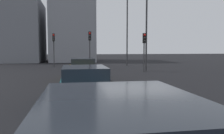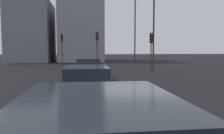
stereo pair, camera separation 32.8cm
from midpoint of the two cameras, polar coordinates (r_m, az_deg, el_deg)
The scene contains 10 objects.
ground_plane at distance 7.87m, azimuth 5.73°, elevation -11.87°, with size 160.00×160.00×0.20m, color black.
car_yellow_right_lead at distance 15.91m, azimuth -8.00°, elevation -0.55°, with size 4.48×1.99×1.47m.
car_teal_right_second at distance 8.93m, azimuth -7.96°, elevation -4.57°, with size 4.82×2.06×1.45m.
traffic_light_near_left at distance 27.40m, azimuth -14.64°, elevation 5.83°, with size 0.32×0.30×3.86m.
traffic_light_near_right at distance 21.19m, azimuth 7.60°, elevation 5.72°, with size 0.32×0.28×3.54m.
traffic_light_far_left at distance 23.69m, azimuth -5.94°, elevation 6.16°, with size 0.32×0.28×3.86m.
street_lamp_kerbside at distance 28.88m, azimuth 3.47°, elevation 10.44°, with size 0.56×0.36×8.79m.
street_lamp_far at distance 21.98m, azimuth 8.14°, elevation 10.14°, with size 0.56×0.36×7.23m.
building_facade_left at distance 40.68m, azimuth -10.15°, elevation 12.38°, with size 10.65×7.20×15.37m, color gray.
building_facade_center at distance 40.79m, azimuth -21.52°, elevation 8.14°, with size 11.13×6.31×9.74m, color slate.
Camera 1 is at (-7.23, 2.24, 2.13)m, focal length 36.75 mm.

